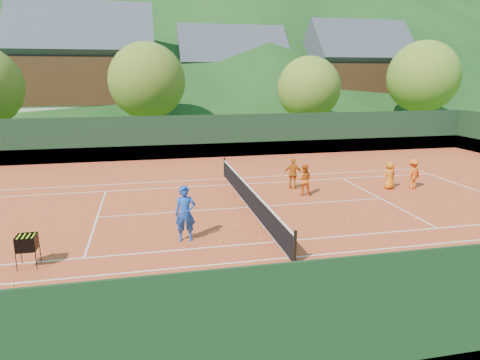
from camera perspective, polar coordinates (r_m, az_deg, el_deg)
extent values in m
plane|color=#305119|center=(18.88, 1.21, -3.71)|extent=(400.00, 400.00, 0.00)
cube|color=#C2421F|center=(18.88, 1.21, -3.68)|extent=(40.00, 24.00, 0.02)
imported|color=#1941A2|center=(15.01, -7.31, -4.46)|extent=(0.76, 0.54, 1.98)
imported|color=orange|center=(20.81, 8.54, 0.04)|extent=(0.88, 0.77, 1.53)
imported|color=orange|center=(21.87, 7.10, 0.85)|extent=(1.01, 0.73, 1.59)
imported|color=orange|center=(23.01, 19.33, 0.59)|extent=(0.77, 0.58, 1.42)
imported|color=orange|center=(23.45, 22.06, 0.77)|extent=(1.14, 0.88, 1.56)
sphere|color=yellow|center=(16.58, -0.30, -6.04)|extent=(0.07, 0.07, 0.07)
sphere|color=yellow|center=(13.66, -28.07, -12.27)|extent=(0.07, 0.07, 0.07)
sphere|color=yellow|center=(12.06, -28.30, -15.83)|extent=(0.07, 0.07, 0.07)
sphere|color=yellow|center=(17.35, 14.16, -5.56)|extent=(0.07, 0.07, 0.07)
sphere|color=yellow|center=(15.38, 2.75, -7.68)|extent=(0.07, 0.07, 0.07)
sphere|color=yellow|center=(11.11, 15.17, -17.16)|extent=(0.07, 0.07, 0.07)
sphere|color=yellow|center=(16.50, 2.62, -6.15)|extent=(0.07, 0.07, 0.07)
sphere|color=yellow|center=(16.91, 4.76, -5.68)|extent=(0.07, 0.07, 0.07)
sphere|color=yellow|center=(13.42, 1.16, -10.99)|extent=(0.07, 0.07, 0.07)
sphere|color=yellow|center=(10.06, -3.80, -20.27)|extent=(0.07, 0.07, 0.07)
sphere|color=yellow|center=(16.86, 26.55, -7.22)|extent=(0.07, 0.07, 0.07)
sphere|color=yellow|center=(15.06, -2.56, -8.16)|extent=(0.07, 0.07, 0.07)
sphere|color=yellow|center=(17.23, -14.98, -5.75)|extent=(0.07, 0.07, 0.07)
sphere|color=yellow|center=(12.86, -2.20, -12.17)|extent=(0.07, 0.07, 0.07)
sphere|color=yellow|center=(14.82, -10.57, -8.77)|extent=(0.07, 0.07, 0.07)
sphere|color=yellow|center=(15.30, -23.67, -9.02)|extent=(0.07, 0.07, 0.07)
sphere|color=yellow|center=(11.14, 2.83, -16.57)|extent=(0.07, 0.07, 0.07)
sphere|color=yellow|center=(17.54, 1.78, -4.92)|extent=(0.07, 0.07, 0.07)
sphere|color=yellow|center=(18.66, 22.49, -4.84)|extent=(0.07, 0.07, 0.07)
sphere|color=yellow|center=(11.70, -3.52, -15.00)|extent=(0.07, 0.07, 0.07)
sphere|color=yellow|center=(12.19, 24.96, -15.10)|extent=(0.07, 0.07, 0.07)
cube|color=white|center=(24.46, 29.41, -1.39)|extent=(0.06, 10.97, 0.00)
cube|color=white|center=(13.94, 6.58, -10.24)|extent=(23.77, 0.06, 0.00)
cube|color=white|center=(24.05, -1.85, 0.19)|extent=(23.77, 0.06, 0.00)
cube|color=white|center=(15.14, 4.89, -8.20)|extent=(23.77, 0.06, 0.00)
cube|color=white|center=(22.74, -1.22, -0.60)|extent=(23.77, 0.06, 0.00)
cube|color=white|center=(18.52, -18.49, -4.73)|extent=(0.06, 8.23, 0.00)
cube|color=white|center=(21.25, 18.25, -2.35)|extent=(0.06, 8.23, 0.00)
cube|color=silver|center=(18.88, 1.21, -3.64)|extent=(12.80, 0.06, 0.00)
cube|color=white|center=(18.88, 1.21, -3.64)|extent=(0.06, 10.97, 0.00)
cube|color=black|center=(18.75, 1.22, -2.34)|extent=(0.03, 11.97, 0.90)
cube|color=white|center=(18.62, 1.22, -0.95)|extent=(0.05, 11.97, 0.06)
cylinder|color=black|center=(13.30, 7.34, -8.94)|extent=(0.10, 0.10, 1.10)
cylinder|color=black|center=(24.41, -2.07, 1.71)|extent=(0.10, 0.10, 1.10)
cube|color=black|center=(30.09, -4.16, 5.83)|extent=(40.00, 0.05, 3.00)
cube|color=#185725|center=(30.25, -4.12, 3.95)|extent=(40.40, 0.05, 1.00)
cube|color=black|center=(8.10, 22.69, -18.33)|extent=(40.00, 0.05, 3.00)
cylinder|color=black|center=(14.47, -27.67, -9.73)|extent=(0.02, 0.02, 0.55)
cylinder|color=black|center=(14.33, -25.53, -9.71)|extent=(0.02, 0.02, 0.55)
cylinder|color=black|center=(14.96, -27.14, -8.91)|extent=(0.02, 0.02, 0.55)
cylinder|color=black|center=(14.83, -25.06, -8.88)|extent=(0.02, 0.02, 0.55)
cube|color=black|center=(14.55, -26.47, -8.30)|extent=(0.55, 0.55, 0.02)
cube|color=black|center=(14.22, -26.82, -7.86)|extent=(0.55, 0.02, 0.45)
cube|color=black|center=(14.72, -26.31, -7.09)|extent=(0.55, 0.02, 0.45)
cube|color=black|center=(14.54, -27.62, -7.49)|extent=(0.02, 0.55, 0.45)
cube|color=black|center=(14.40, -25.50, -7.45)|extent=(0.02, 0.55, 0.45)
sphere|color=#CCE526|center=(14.27, -27.64, -7.06)|extent=(0.07, 0.07, 0.07)
sphere|color=#CCE526|center=(14.40, -27.50, -6.87)|extent=(0.07, 0.07, 0.07)
sphere|color=#CCE526|center=(14.52, -27.37, -6.68)|extent=(0.07, 0.07, 0.07)
sphere|color=#CCE526|center=(14.65, -27.24, -6.50)|extent=(0.07, 0.07, 0.07)
sphere|color=#CCE526|center=(14.24, -27.11, -7.05)|extent=(0.07, 0.07, 0.07)
sphere|color=#CCE526|center=(14.36, -26.97, -6.86)|extent=(0.07, 0.07, 0.07)
sphere|color=#CCE526|center=(14.49, -26.84, -6.67)|extent=(0.07, 0.07, 0.07)
sphere|color=#CCE526|center=(14.61, -26.72, -6.49)|extent=(0.07, 0.07, 0.07)
sphere|color=#CCE526|center=(14.20, -26.57, -7.04)|extent=(0.07, 0.07, 0.07)
sphere|color=#CCE526|center=(14.33, -26.44, -6.85)|extent=(0.07, 0.07, 0.07)
sphere|color=#CCE526|center=(14.45, -26.32, -6.66)|extent=(0.07, 0.07, 0.07)
sphere|color=#CCE526|center=(14.58, -26.19, -6.48)|extent=(0.07, 0.07, 0.07)
sphere|color=#CCE526|center=(14.17, -26.03, -7.03)|extent=(0.07, 0.07, 0.07)
sphere|color=#CCE526|center=(14.29, -25.91, -6.84)|extent=(0.07, 0.07, 0.07)
sphere|color=#CCE526|center=(14.42, -25.79, -6.65)|extent=(0.07, 0.07, 0.07)
sphere|color=#CCE526|center=(14.54, -25.67, -6.47)|extent=(0.07, 0.07, 0.07)
cube|color=beige|center=(48.04, -19.39, 7.98)|extent=(12.00, 9.00, 2.88)
cube|color=#3B2110|center=(47.85, -19.74, 12.36)|extent=(12.24, 9.18, 4.48)
cube|color=#414249|center=(47.90, -20.03, 15.75)|extent=(13.80, 9.93, 9.93)
cube|color=beige|center=(52.69, -1.12, 9.00)|extent=(11.00, 8.00, 2.52)
cube|color=#3A210F|center=(52.52, -1.14, 12.51)|extent=(11.22, 8.16, 3.92)
cube|color=#404047|center=(52.52, -1.15, 15.30)|extent=(12.65, 8.82, 8.82)
cube|color=beige|center=(53.50, 14.81, 8.73)|extent=(10.00, 8.00, 2.70)
cube|color=#351D0E|center=(53.33, 15.04, 12.41)|extent=(10.20, 8.16, 4.20)
cube|color=#3E3E46|center=(53.36, 15.23, 15.31)|extent=(11.50, 8.82, 8.82)
cylinder|color=#3F2A19|center=(37.74, -12.00, 7.06)|extent=(0.36, 0.36, 2.88)
sphere|color=#4B6F1D|center=(37.50, -12.30, 12.77)|extent=(6.40, 6.40, 6.40)
cylinder|color=#402A19|center=(39.43, 8.97, 7.21)|extent=(0.36, 0.36, 2.52)
sphere|color=#51771F|center=(39.20, 9.16, 11.99)|extent=(5.60, 5.60, 5.60)
cylinder|color=#3F2619|center=(45.96, 22.74, 7.58)|extent=(0.36, 0.36, 3.06)
sphere|color=#4A7820|center=(45.77, 23.21, 12.54)|extent=(6.80, 6.80, 6.80)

